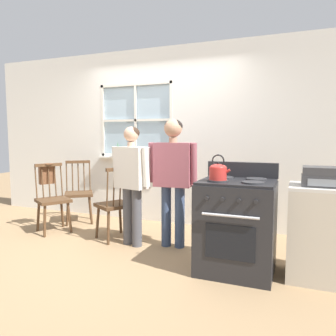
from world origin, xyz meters
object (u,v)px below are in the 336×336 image
potted_plant (117,153)px  kettle (218,171)px  chair_center_cluster (115,205)px  person_teen_center (173,169)px  chair_by_window (53,200)px  side_counter (319,233)px  stove (236,225)px  stereo (321,177)px  handbag (47,175)px  person_elderly_left (132,175)px  chair_near_wall (79,194)px

potted_plant → kettle: bearing=-37.1°
chair_center_cluster → person_teen_center: 0.96m
chair_by_window → side_counter: bearing=-62.9°
chair_by_window → stove: stove is taller
potted_plant → stereo: size_ratio=0.72×
chair_center_cluster → potted_plant: bearing=-119.2°
chair_by_window → stove: (2.66, -0.41, 0.02)m
person_teen_center → stereo: (1.60, -0.36, 0.03)m
stove → side_counter: size_ratio=1.20×
chair_by_window → chair_center_cluster: bearing=-56.0°
handbag → person_elderly_left: bearing=-8.2°
chair_by_window → handbag: 0.42m
stereo → handbag: bearing=172.9°
potted_plant → person_elderly_left: bearing=-52.1°
chair_near_wall → side_counter: bearing=-51.5°
person_teen_center → stereo: bearing=-16.6°
kettle → stove: bearing=38.5°
kettle → side_counter: (0.92, 0.23, -0.57)m
chair_near_wall → handbag: 0.60m
chair_center_cluster → handbag: size_ratio=3.15×
chair_center_cluster → potted_plant: size_ratio=3.97×
person_elderly_left → kettle: (1.18, -0.44, 0.14)m
stove → stereo: 0.92m
chair_by_window → side_counter: (3.41, -0.30, -0.00)m
chair_near_wall → person_teen_center: bearing=-53.5°
chair_by_window → stereo: (3.41, -0.32, 0.54)m
chair_near_wall → person_elderly_left: size_ratio=0.66×
chair_near_wall → person_teen_center: person_teen_center is taller
chair_near_wall → kettle: size_ratio=3.91×
side_counter → stereo: (0.00, -0.02, 0.54)m
chair_center_cluster → side_counter: bearing=113.9°
potted_plant → side_counter: size_ratio=0.27×
person_teen_center → stereo: size_ratio=4.59×
chair_center_cluster → stove: 1.72m
chair_near_wall → side_counter: chair_near_wall is taller
person_elderly_left → chair_center_cluster: bearing=172.6°
kettle → side_counter: bearing=14.4°
kettle → potted_plant: 2.55m
chair_center_cluster → person_elderly_left: 0.55m
chair_by_window → handbag: size_ratio=3.15×
handbag → side_counter: handbag is taller
chair_center_cluster → stereo: (2.41, -0.36, 0.54)m
person_teen_center → chair_near_wall: bearing=159.9°
person_teen_center → stereo: person_teen_center is taller
chair_center_cluster → person_teen_center: size_ratio=0.62×
side_counter → stereo: size_ratio=2.65×
stove → kettle: (-0.16, -0.13, 0.55)m
chair_center_cluster → stereo: size_ratio=2.84×
stove → handbag: stove is taller
person_elderly_left → stereo: bearing=8.0°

